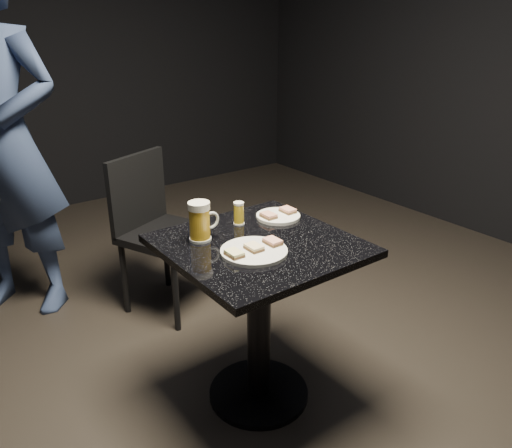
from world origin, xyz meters
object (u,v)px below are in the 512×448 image
(table, at_px, (259,296))
(beer_mug, at_px, (200,221))
(patron, at_px, (1,142))
(beer_tumbler, at_px, (239,213))
(plate_large, at_px, (254,251))
(chair, at_px, (157,224))
(plate_small, at_px, (278,216))

(table, relative_size, beer_mug, 4.75)
(patron, height_order, beer_tumbler, patron)
(plate_large, relative_size, beer_mug, 1.60)
(table, height_order, chair, chair)
(plate_large, xyz_separation_m, patron, (-0.53, 1.52, 0.21))
(patron, bearing_deg, plate_small, -12.43)
(plate_small, bearing_deg, patron, 122.72)
(plate_small, relative_size, table, 0.26)
(beer_mug, height_order, beer_tumbler, beer_mug)
(plate_small, xyz_separation_m, beer_tumbler, (-0.18, 0.04, 0.04))
(patron, bearing_deg, chair, 7.41)
(table, distance_m, chair, 0.97)
(patron, relative_size, beer_tumbler, 19.65)
(plate_large, xyz_separation_m, chair, (0.09, 1.04, -0.26))
(table, distance_m, beer_tumbler, 0.36)
(beer_tumbler, height_order, chair, chair)
(plate_large, relative_size, beer_tumbler, 2.57)
(beer_tumbler, bearing_deg, table, -102.20)
(beer_tumbler, relative_size, chair, 0.11)
(patron, distance_m, beer_mug, 1.38)
(plate_large, bearing_deg, plate_small, 37.12)
(plate_large, height_order, table, plate_large)
(plate_small, bearing_deg, plate_large, -142.88)
(plate_small, distance_m, chair, 0.88)
(plate_small, bearing_deg, chair, 104.19)
(patron, distance_m, table, 1.64)
(patron, relative_size, table, 2.57)
(patron, relative_size, beer_mug, 12.19)
(plate_large, distance_m, beer_tumbler, 0.30)
(plate_small, xyz_separation_m, beer_mug, (-0.39, -0.00, 0.07))
(table, relative_size, beer_tumbler, 7.65)
(plate_large, xyz_separation_m, table, (0.07, 0.07, -0.25))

